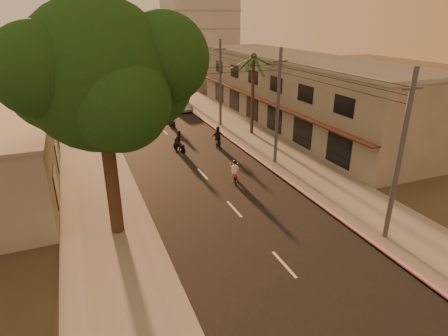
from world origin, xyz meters
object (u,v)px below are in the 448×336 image
(scooter_mid_a, at_px, (179,142))
(scooter_red, at_px, (235,172))
(parked_car, at_px, (180,105))
(scooter_far_c, at_px, (153,103))
(scooter_mid_b, at_px, (218,138))
(broadleaf_tree, at_px, (107,75))
(scooter_far_b, at_px, (161,96))
(scooter_far_a, at_px, (172,120))
(palm_tree, at_px, (254,61))

(scooter_mid_a, bearing_deg, scooter_red, -90.50)
(parked_car, bearing_deg, scooter_far_c, 133.80)
(scooter_mid_b, bearing_deg, broadleaf_tree, -120.74)
(scooter_mid_b, bearing_deg, scooter_red, -91.42)
(scooter_mid_a, height_order, scooter_far_b, scooter_mid_a)
(parked_car, relative_size, scooter_far_c, 2.67)
(scooter_mid_b, xyz_separation_m, parked_car, (0.75, 15.25, -0.15))
(scooter_mid_a, xyz_separation_m, scooter_far_a, (1.39, 7.97, -0.08))
(scooter_red, distance_m, parked_car, 22.97)
(scooter_mid_a, height_order, scooter_mid_b, scooter_mid_b)
(scooter_mid_b, height_order, scooter_far_b, scooter_mid_b)
(palm_tree, height_order, scooter_red, palm_tree)
(scooter_far_a, bearing_deg, broadleaf_tree, -121.00)
(parked_car, bearing_deg, scooter_red, -105.24)
(scooter_far_b, xyz_separation_m, scooter_far_c, (-2.02, -3.92, -0.03))
(scooter_red, xyz_separation_m, parked_car, (2.40, 22.84, -0.00))
(scooter_mid_b, xyz_separation_m, scooter_far_a, (-2.14, 8.16, -0.11))
(scooter_far_a, height_order, parked_car, scooter_far_a)
(scooter_mid_a, height_order, parked_car, scooter_mid_a)
(broadleaf_tree, relative_size, scooter_mid_b, 6.02)
(scooter_far_c, bearing_deg, scooter_red, -86.66)
(scooter_red, relative_size, parked_car, 0.35)
(parked_car, bearing_deg, scooter_mid_b, -102.07)
(scooter_far_b, bearing_deg, scooter_mid_b, -91.74)
(broadleaf_tree, height_order, scooter_red, broadleaf_tree)
(scooter_mid_b, bearing_deg, scooter_far_a, 115.51)
(palm_tree, height_order, scooter_far_c, palm_tree)
(scooter_far_b, relative_size, scooter_far_c, 1.02)
(scooter_mid_b, bearing_deg, parked_car, 98.00)
(scooter_red, relative_size, scooter_mid_a, 0.87)
(palm_tree, xyz_separation_m, scooter_far_b, (-4.86, 18.73, -6.34))
(scooter_mid_a, bearing_deg, scooter_far_c, 71.46)
(scooter_mid_a, distance_m, scooter_mid_b, 3.53)
(palm_tree, relative_size, scooter_far_b, 4.54)
(broadleaf_tree, xyz_separation_m, scooter_mid_a, (6.40, 11.39, -7.60))
(scooter_red, bearing_deg, scooter_mid_a, 121.16)
(scooter_red, distance_m, scooter_far_b, 29.01)
(parked_car, bearing_deg, broadleaf_tree, -121.23)
(broadleaf_tree, bearing_deg, scooter_far_a, 68.08)
(scooter_red, height_order, scooter_far_a, scooter_far_a)
(scooter_far_c, bearing_deg, parked_car, -34.85)
(scooter_far_a, relative_size, scooter_far_c, 1.01)
(scooter_mid_a, height_order, scooter_far_c, scooter_mid_a)
(scooter_red, distance_m, scooter_mid_a, 8.00)
(palm_tree, distance_m, scooter_mid_a, 10.63)
(scooter_red, bearing_deg, parked_car, 101.55)
(scooter_mid_a, bearing_deg, parked_car, 60.02)
(scooter_red, relative_size, scooter_far_c, 0.95)
(broadleaf_tree, distance_m, scooter_far_a, 22.23)
(palm_tree, height_order, scooter_mid_b, palm_tree)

